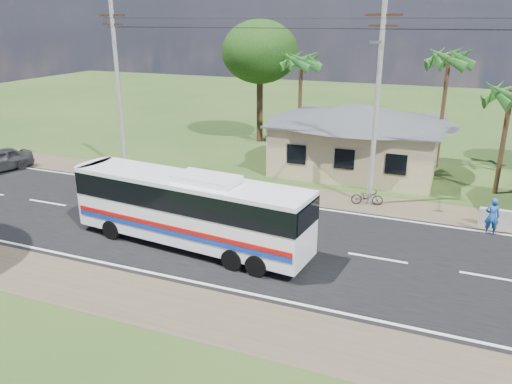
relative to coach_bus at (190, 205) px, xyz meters
The scene contains 11 objects.
ground 4.37m from the coach_bus, 28.64° to the left, with size 120.00×120.00×0.00m, color #284318.
road 4.37m from the coach_bus, 28.64° to the left, with size 120.00×16.00×0.03m.
house 15.53m from the coach_bus, 73.43° to the left, with size 12.40×10.00×5.00m.
utility_poles 11.02m from the coach_bus, 53.90° to the left, with size 32.80×2.22×11.00m.
palm_near 18.62m from the coach_bus, 44.88° to the left, with size 2.80×2.80×6.70m.
palm_mid 20.43m from the coach_bus, 61.52° to the left, with size 2.80×2.80×8.20m.
palm_far 18.49m from the coach_bus, 91.85° to the left, with size 2.80×2.80×7.70m.
tree_behind_house 21.03m from the coach_bus, 102.97° to the left, with size 6.00×6.00×9.61m.
coach_bus is the anchor object (origin of this frame).
motorcycle 10.46m from the coach_bus, 52.32° to the left, with size 0.59×1.70×0.89m, color black.
person 14.02m from the coach_bus, 27.30° to the left, with size 0.66×0.43×1.81m, color #1C4C9B.
Camera 1 is at (6.84, -19.60, 9.67)m, focal length 35.00 mm.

